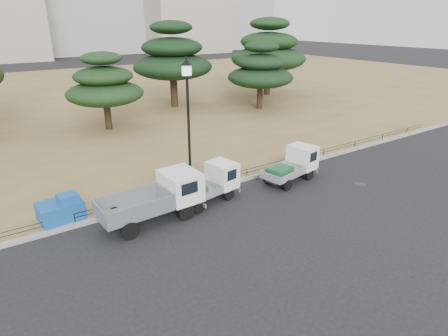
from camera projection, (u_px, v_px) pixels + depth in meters
ground at (248, 208)px, 17.21m from camera, size 220.00×220.00×0.00m
lawn at (79, 98)px, 40.85m from camera, size 120.00×56.00×0.15m
curb at (218, 186)px, 19.20m from camera, size 120.00×0.25×0.16m
truck_large at (157, 197)px, 15.84m from camera, size 4.48×1.98×1.91m
truck_kei_front at (210, 184)px, 17.64m from camera, size 3.42×1.92×1.71m
truck_kei_rear at (293, 165)px, 19.90m from camera, size 3.51×1.98×1.73m
street_lamp at (188, 105)px, 17.12m from camera, size 0.56×0.56×6.30m
pipe_fence at (216, 179)px, 19.18m from camera, size 38.00×0.04×0.40m
tarp_pile at (61, 209)px, 15.75m from camera, size 1.84×1.43×1.15m
manhole at (361, 184)px, 19.64m from camera, size 0.60×0.60×0.01m
pine_center_left at (104, 86)px, 27.83m from camera, size 5.70×5.70×5.79m
pine_center_right at (172, 58)px, 34.98m from camera, size 7.45×7.45×7.90m
pine_east_near at (261, 70)px, 34.50m from camera, size 6.10×6.10×6.17m
pine_east_far at (269, 51)px, 40.76m from camera, size 8.19×8.19×8.23m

